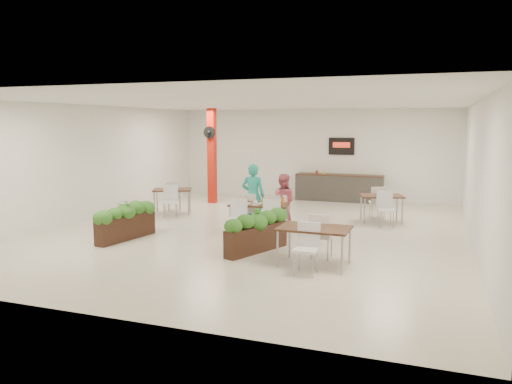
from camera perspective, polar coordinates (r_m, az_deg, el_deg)
ground at (r=12.57m, az=0.16°, el=-4.52°), size 12.00×12.00×0.00m
room_shell at (r=12.30m, az=0.16°, el=4.65°), size 10.10×12.10×3.22m
red_column at (r=16.96m, az=-5.07°, el=4.26°), size 0.40×0.41×3.20m
service_counter at (r=17.63m, az=9.46°, el=0.56°), size 3.00×0.64×2.20m
main_table at (r=12.18m, az=0.32°, el=-1.88°), size 1.48×1.74×0.92m
diner_man at (r=12.89m, az=-0.34°, el=-0.44°), size 0.65×0.46×1.67m
diner_woman at (r=12.65m, az=3.07°, el=-1.15°), size 0.75×0.61×1.44m
planter_left at (r=12.00m, az=-14.67°, el=-2.96°), size 0.64×1.79×0.94m
planter_right at (r=10.49m, az=0.06°, el=-4.29°), size 0.92×1.69×0.93m
side_table_a at (r=15.11m, az=-9.55°, el=-0.14°), size 1.32×1.65×0.92m
side_table_b at (r=14.06m, az=14.14°, el=-0.86°), size 1.29×1.67×0.92m
side_table_c at (r=9.52m, az=6.69°, el=-4.68°), size 1.34×1.63×0.92m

